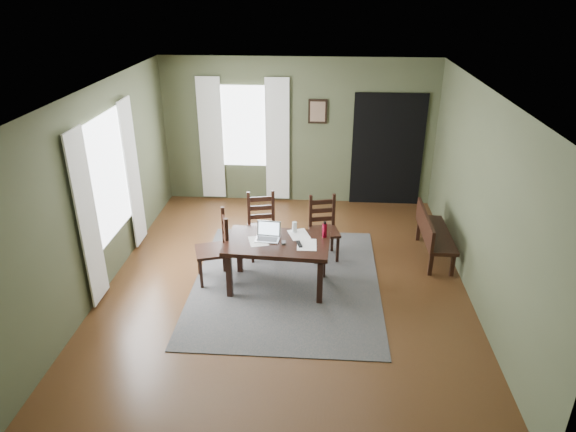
# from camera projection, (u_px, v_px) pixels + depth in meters

# --- Properties ---
(ground) EXTENTS (5.00, 6.00, 0.01)m
(ground) POSITION_uv_depth(u_px,v_px,m) (287.00, 282.00, 7.30)
(ground) COLOR #492C16
(room_shell) EXTENTS (5.02, 6.02, 2.71)m
(room_shell) POSITION_uv_depth(u_px,v_px,m) (286.00, 162.00, 6.54)
(room_shell) COLOR #444B31
(room_shell) RESTS_ON ground
(rug) EXTENTS (2.60, 3.20, 0.01)m
(rug) POSITION_uv_depth(u_px,v_px,m) (287.00, 282.00, 7.29)
(rug) COLOR #3F3F3F
(rug) RESTS_ON ground
(dining_table) EXTENTS (1.44, 0.92, 0.70)m
(dining_table) POSITION_uv_depth(u_px,v_px,m) (278.00, 247.00, 6.94)
(dining_table) COLOR black
(dining_table) RESTS_ON rug
(chair_end) EXTENTS (0.56, 0.56, 1.02)m
(chair_end) POSITION_uv_depth(u_px,v_px,m) (216.00, 248.00, 7.16)
(chair_end) COLOR black
(chair_end) RESTS_ON rug
(chair_back_left) EXTENTS (0.52, 0.52, 1.00)m
(chair_back_left) POSITION_uv_depth(u_px,v_px,m) (262.00, 226.00, 7.82)
(chair_back_left) COLOR black
(chair_back_left) RESTS_ON rug
(chair_back_right) EXTENTS (0.51, 0.51, 0.96)m
(chair_back_right) POSITION_uv_depth(u_px,v_px,m) (324.00, 228.00, 7.79)
(chair_back_right) COLOR black
(chair_back_right) RESTS_ON rug
(bench) EXTENTS (0.41, 1.28, 0.72)m
(bench) POSITION_uv_depth(u_px,v_px,m) (432.00, 231.00, 7.79)
(bench) COLOR black
(bench) RESTS_ON ground
(laptop) EXTENTS (0.35, 0.29, 0.22)m
(laptop) POSITION_uv_depth(u_px,v_px,m) (268.00, 234.00, 6.96)
(laptop) COLOR #B7B7BC
(laptop) RESTS_ON dining_table
(computer_mouse) EXTENTS (0.06, 0.09, 0.03)m
(computer_mouse) POSITION_uv_depth(u_px,v_px,m) (284.00, 243.00, 6.83)
(computer_mouse) COLOR #3F3F42
(computer_mouse) RESTS_ON dining_table
(tv_remote) EXTENTS (0.10, 0.19, 0.02)m
(tv_remote) POSITION_uv_depth(u_px,v_px,m) (299.00, 244.00, 6.81)
(tv_remote) COLOR black
(tv_remote) RESTS_ON dining_table
(drinking_glass) EXTENTS (0.08, 0.08, 0.15)m
(drinking_glass) POSITION_uv_depth(u_px,v_px,m) (294.00, 227.00, 7.13)
(drinking_glass) COLOR silver
(drinking_glass) RESTS_ON dining_table
(water_bottle) EXTENTS (0.07, 0.07, 0.23)m
(water_bottle) POSITION_uv_depth(u_px,v_px,m) (325.00, 230.00, 6.98)
(water_bottle) COLOR maroon
(water_bottle) RESTS_ON dining_table
(paper_a) EXTENTS (0.32, 0.37, 0.00)m
(paper_a) POSITION_uv_depth(u_px,v_px,m) (258.00, 241.00, 6.90)
(paper_a) COLOR white
(paper_a) RESTS_ON dining_table
(paper_b) EXTENTS (0.27, 0.34, 0.00)m
(paper_b) POSITION_uv_depth(u_px,v_px,m) (307.00, 245.00, 6.81)
(paper_b) COLOR white
(paper_b) RESTS_ON dining_table
(paper_c) EXTENTS (0.35, 0.40, 0.00)m
(paper_c) POSITION_uv_depth(u_px,v_px,m) (299.00, 234.00, 7.08)
(paper_c) COLOR white
(paper_c) RESTS_ON dining_table
(window_left) EXTENTS (0.01, 1.30, 1.70)m
(window_left) POSITION_uv_depth(u_px,v_px,m) (108.00, 177.00, 7.02)
(window_left) COLOR white
(window_left) RESTS_ON ground
(window_back) EXTENTS (1.00, 0.01, 1.50)m
(window_back) POSITION_uv_depth(u_px,v_px,m) (244.00, 126.00, 9.43)
(window_back) COLOR white
(window_back) RESTS_ON ground
(curtain_left_near) EXTENTS (0.03, 0.48, 2.30)m
(curtain_left_near) POSITION_uv_depth(u_px,v_px,m) (88.00, 220.00, 6.38)
(curtain_left_near) COLOR silver
(curtain_left_near) RESTS_ON ground
(curtain_left_far) EXTENTS (0.03, 0.48, 2.30)m
(curtain_left_far) POSITION_uv_depth(u_px,v_px,m) (133.00, 174.00, 7.87)
(curtain_left_far) COLOR silver
(curtain_left_far) RESTS_ON ground
(curtain_back_left) EXTENTS (0.44, 0.03, 2.30)m
(curtain_back_left) POSITION_uv_depth(u_px,v_px,m) (211.00, 139.00, 9.55)
(curtain_back_left) COLOR silver
(curtain_back_left) RESTS_ON ground
(curtain_back_right) EXTENTS (0.44, 0.03, 2.30)m
(curtain_back_right) POSITION_uv_depth(u_px,v_px,m) (277.00, 141.00, 9.47)
(curtain_back_right) COLOR silver
(curtain_back_right) RESTS_ON ground
(framed_picture) EXTENTS (0.34, 0.03, 0.44)m
(framed_picture) POSITION_uv_depth(u_px,v_px,m) (318.00, 111.00, 9.22)
(framed_picture) COLOR black
(framed_picture) RESTS_ON ground
(doorway_back) EXTENTS (1.30, 0.03, 2.10)m
(doorway_back) POSITION_uv_depth(u_px,v_px,m) (387.00, 150.00, 9.44)
(doorway_back) COLOR black
(doorway_back) RESTS_ON ground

